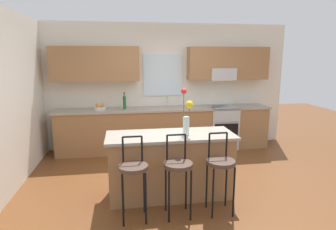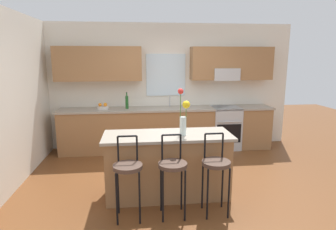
{
  "view_description": "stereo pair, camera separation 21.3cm",
  "coord_description": "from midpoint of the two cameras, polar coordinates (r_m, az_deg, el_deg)",
  "views": [
    {
      "loc": [
        -0.86,
        -4.24,
        1.99
      ],
      "look_at": [
        -0.11,
        0.55,
        1.0
      ],
      "focal_mm": 30.53,
      "sensor_mm": 36.0,
      "label": 1
    },
    {
      "loc": [
        -0.65,
        -4.27,
        1.99
      ],
      "look_at": [
        -0.11,
        0.55,
        1.0
      ],
      "focal_mm": 30.53,
      "sensor_mm": 36.0,
      "label": 2
    }
  ],
  "objects": [
    {
      "name": "ground_plane",
      "position": [
        4.76,
        3.47,
        -13.21
      ],
      "size": [
        14.0,
        14.0,
        0.0
      ],
      "primitive_type": "plane",
      "color": "brown"
    },
    {
      "name": "wall_left",
      "position": [
        4.94,
        -27.76,
        2.77
      ],
      "size": [
        0.12,
        4.6,
        2.7
      ],
      "primitive_type": "cube",
      "color": "silver",
      "rests_on": "ground"
    },
    {
      "name": "back_wall_assembly",
      "position": [
        6.3,
        0.76,
        7.19
      ],
      "size": [
        5.6,
        0.5,
        2.7
      ],
      "color": "silver",
      "rests_on": "ground"
    },
    {
      "name": "counter_run",
      "position": [
        6.19,
        0.84,
        -2.72
      ],
      "size": [
        4.56,
        0.64,
        0.92
      ],
      "color": "#996B42",
      "rests_on": "ground"
    },
    {
      "name": "sink_faucet",
      "position": [
        6.22,
        1.35,
        2.94
      ],
      "size": [
        0.02,
        0.13,
        0.23
      ],
      "color": "#B7BABC",
      "rests_on": "counter_run"
    },
    {
      "name": "oven_range",
      "position": [
        6.45,
        12.19,
        -2.45
      ],
      "size": [
        0.6,
        0.64,
        0.92
      ],
      "color": "#B7BABC",
      "rests_on": "ground"
    },
    {
      "name": "kitchen_island",
      "position": [
        4.17,
        1.41,
        -9.92
      ],
      "size": [
        1.81,
        0.69,
        0.92
      ],
      "color": "#996B42",
      "rests_on": "ground"
    },
    {
      "name": "bar_stool_near",
      "position": [
        3.55,
        -6.31,
        -10.93
      ],
      "size": [
        0.36,
        0.36,
        1.04
      ],
      "color": "black",
      "rests_on": "ground"
    },
    {
      "name": "bar_stool_middle",
      "position": [
        3.59,
        2.65,
        -10.61
      ],
      "size": [
        0.36,
        0.36,
        1.04
      ],
      "color": "black",
      "rests_on": "ground"
    },
    {
      "name": "bar_stool_far",
      "position": [
        3.72,
        11.19,
        -10.07
      ],
      "size": [
        0.36,
        0.36,
        1.04
      ],
      "color": "black",
      "rests_on": "ground"
    },
    {
      "name": "flower_vase",
      "position": [
        3.93,
        4.69,
        -0.0
      ],
      "size": [
        0.17,
        0.11,
        0.65
      ],
      "color": "silver",
      "rests_on": "kitchen_island"
    },
    {
      "name": "fruit_bowl_oranges",
      "position": [
        6.07,
        -11.91,
        1.54
      ],
      "size": [
        0.24,
        0.24,
        0.13
      ],
      "color": "silver",
      "rests_on": "counter_run"
    },
    {
      "name": "bottle_olive_oil",
      "position": [
        6.03,
        -7.21,
        2.59
      ],
      "size": [
        0.06,
        0.06,
        0.35
      ],
      "color": "#1E5923",
      "rests_on": "counter_run"
    }
  ]
}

